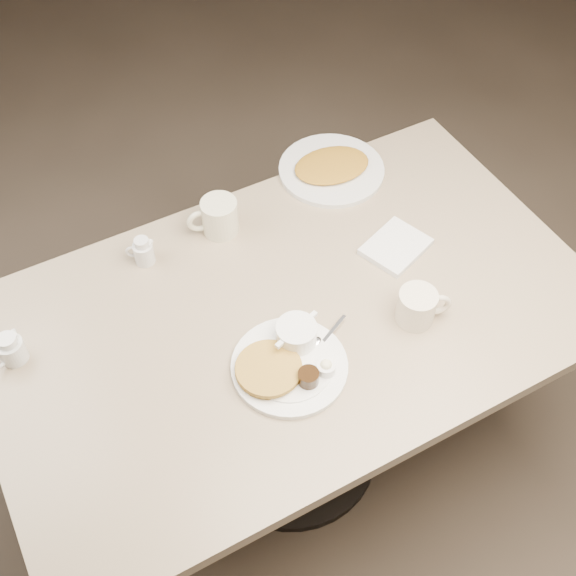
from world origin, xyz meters
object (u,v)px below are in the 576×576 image
coffee_mug_near (418,306)px  coffee_mug_far (218,217)px  creamer_left (11,349)px  main_plate (288,359)px  diner_table (292,350)px  creamer_right (143,251)px  hash_plate (332,168)px

coffee_mug_near → coffee_mug_far: 0.58m
coffee_mug_near → creamer_left: 0.96m
coffee_mug_near → coffee_mug_far: coffee_mug_far is taller
main_plate → creamer_left: bearing=149.9°
diner_table → creamer_right: 0.47m
diner_table → hash_plate: 0.55m
creamer_right → hash_plate: (0.60, 0.06, -0.02)m
diner_table → main_plate: (-0.08, -0.13, 0.19)m
main_plate → creamer_left: creamer_left is taller
coffee_mug_near → creamer_left: coffee_mug_near is taller
coffee_mug_far → hash_plate: size_ratio=0.43×
coffee_mug_near → creamer_left: (-0.90, 0.35, -0.01)m
creamer_left → hash_plate: size_ratio=0.26×
hash_plate → creamer_right: bearing=-174.1°
coffee_mug_near → creamer_right: bearing=136.4°
diner_table → coffee_mug_far: coffee_mug_far is taller
diner_table → creamer_left: (-0.64, 0.19, 0.21)m
main_plate → creamer_right: 0.49m
creamer_right → hash_plate: bearing=5.9°
main_plate → creamer_left: (-0.56, 0.32, 0.01)m
creamer_left → coffee_mug_far: bearing=13.6°
coffee_mug_near → creamer_left: bearing=158.5°
creamer_left → creamer_right: 0.40m
creamer_left → creamer_right: same height
hash_plate → coffee_mug_far: bearing=-171.9°
creamer_left → diner_table: bearing=-16.6°
coffee_mug_far → creamer_right: 0.22m
coffee_mug_far → hash_plate: coffee_mug_far is taller
diner_table → creamer_right: creamer_right is taller
coffee_mug_near → creamer_right: 0.71m
creamer_right → hash_plate: size_ratio=0.24×
coffee_mug_far → creamer_right: size_ratio=1.84×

